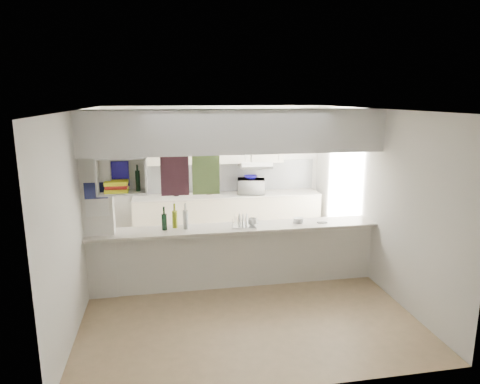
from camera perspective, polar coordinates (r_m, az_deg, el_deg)
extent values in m
plane|color=#977C58|center=(6.57, -0.54, -12.31)|extent=(4.80, 4.80, 0.00)
plane|color=white|center=(5.96, -0.60, 10.97)|extent=(4.80, 4.80, 0.00)
plane|color=silver|center=(8.47, -3.31, 2.59)|extent=(4.20, 0.00, 4.20)
plane|color=silver|center=(6.16, -20.23, -2.00)|extent=(0.00, 4.80, 4.80)
plane|color=silver|center=(6.81, 17.14, -0.44)|extent=(0.00, 4.80, 4.80)
cube|color=silver|center=(6.40, -0.55, -8.74)|extent=(4.20, 0.15, 0.88)
cube|color=#BBB3A4|center=(6.25, -0.56, -4.81)|extent=(4.20, 0.50, 0.04)
cube|color=white|center=(5.98, -0.59, 8.10)|extent=(4.20, 0.50, 0.60)
cube|color=silver|center=(6.12, -18.39, -1.94)|extent=(0.40, 0.18, 2.60)
cube|color=#191E4C|center=(5.98, -18.67, 0.16)|extent=(0.30, 0.01, 0.22)
cube|color=white|center=(6.03, -18.52, -1.98)|extent=(0.30, 0.01, 0.24)
cube|color=black|center=(6.20, -8.70, 2.33)|extent=(0.40, 0.02, 0.62)
cube|color=#1B7D60|center=(6.22, -4.55, 2.48)|extent=(0.40, 0.02, 0.62)
cube|color=white|center=(5.94, -15.32, -0.07)|extent=(0.65, 0.35, 0.02)
cube|color=white|center=(5.86, -15.58, 4.47)|extent=(0.65, 0.35, 0.02)
cube|color=white|center=(6.05, -15.32, 2.45)|extent=(0.65, 0.02, 0.50)
cube|color=white|center=(5.93, -18.46, 2.05)|extent=(0.02, 0.35, 0.50)
cube|color=white|center=(5.87, -12.41, 2.31)|extent=(0.02, 0.35, 0.50)
cube|color=#FFFC1C|center=(5.94, -16.11, 0.25)|extent=(0.30, 0.24, 0.05)
cube|color=#AA1F16|center=(5.93, -16.13, 0.72)|extent=(0.28, 0.22, 0.05)
cube|color=#FFFC1C|center=(5.92, -16.16, 1.19)|extent=(0.30, 0.24, 0.05)
cube|color=#140C84|center=(6.02, -15.82, 2.37)|extent=(0.26, 0.02, 0.34)
cylinder|color=black|center=(5.89, -13.47, 1.45)|extent=(0.06, 0.06, 0.28)
cube|color=beige|center=(8.39, -1.63, -3.44)|extent=(3.60, 0.60, 0.90)
cube|color=#BBB3A4|center=(8.28, -1.64, -0.41)|extent=(3.60, 0.63, 0.03)
cube|color=silver|center=(8.49, -1.95, 2.08)|extent=(3.60, 0.03, 0.60)
cube|color=beige|center=(8.22, -3.21, 6.37)|extent=(2.62, 0.34, 0.72)
cube|color=white|center=(8.33, 2.02, 3.69)|extent=(0.60, 0.46, 0.12)
cube|color=silver|center=(8.11, 2.36, 3.19)|extent=(0.60, 0.02, 0.05)
imported|color=white|center=(8.31, 1.51, 0.76)|extent=(0.58, 0.45, 0.29)
imported|color=#140C84|center=(8.29, 1.42, 1.97)|extent=(0.26, 0.26, 0.06)
cube|color=silver|center=(6.25, 0.72, -4.52)|extent=(0.43, 0.37, 0.01)
cylinder|color=white|center=(6.24, -0.11, -3.63)|extent=(0.07, 0.18, 0.18)
cylinder|color=white|center=(6.23, 0.39, -3.65)|extent=(0.07, 0.18, 0.18)
cylinder|color=white|center=(6.22, 0.89, -3.66)|extent=(0.07, 0.18, 0.18)
imported|color=white|center=(6.24, 1.69, -4.00)|extent=(0.17, 0.17, 0.10)
cylinder|color=black|center=(6.15, -10.06, -3.96)|extent=(0.07, 0.07, 0.23)
cylinder|color=black|center=(6.10, -10.12, -2.43)|extent=(0.03, 0.03, 0.11)
cylinder|color=olive|center=(6.23, -8.68, -3.62)|extent=(0.07, 0.07, 0.25)
cylinder|color=olive|center=(6.18, -8.74, -2.03)|extent=(0.03, 0.03, 0.11)
cylinder|color=silver|center=(6.15, -7.26, -3.70)|extent=(0.07, 0.07, 0.27)
cylinder|color=silver|center=(6.10, -7.31, -2.01)|extent=(0.03, 0.03, 0.11)
cylinder|color=silver|center=(6.48, 7.79, -3.76)|extent=(0.15, 0.15, 0.07)
cube|color=black|center=(6.54, 10.89, -4.01)|extent=(0.14, 0.07, 0.01)
cylinder|color=black|center=(8.22, -8.50, -0.02)|extent=(0.10, 0.10, 0.14)
cube|color=brown|center=(8.29, -4.18, 0.41)|extent=(0.12, 0.10, 0.21)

